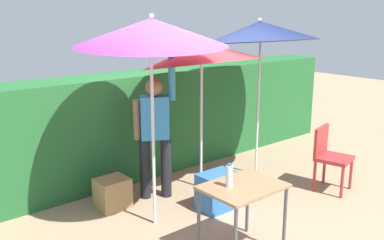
% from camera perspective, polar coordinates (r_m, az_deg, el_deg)
% --- Properties ---
extents(ground_plane, '(24.00, 24.00, 0.00)m').
position_cam_1_polar(ground_plane, '(5.59, 2.01, -11.59)').
color(ground_plane, '#9E8466').
extents(hedge_row, '(8.00, 0.70, 1.55)m').
position_cam_1_polar(hedge_row, '(6.56, -7.47, -0.58)').
color(hedge_row, '#23602D').
rests_on(hedge_row, ground_plane).
extents(umbrella_rainbow, '(1.67, 1.69, 2.39)m').
position_cam_1_polar(umbrella_rainbow, '(6.32, 8.98, 11.42)').
color(umbrella_rainbow, silver).
rests_on(umbrella_rainbow, ground_plane).
extents(umbrella_orange, '(1.59, 1.61, 2.15)m').
position_cam_1_polar(umbrella_orange, '(5.74, 1.12, 8.72)').
color(umbrella_orange, silver).
rests_on(umbrella_orange, ground_plane).
extents(umbrella_yellow, '(1.65, 1.65, 2.41)m').
position_cam_1_polar(umbrella_yellow, '(4.68, -5.39, 11.44)').
color(umbrella_yellow, silver).
rests_on(umbrella_yellow, ground_plane).
extents(person_vendor, '(0.52, 0.37, 1.88)m').
position_cam_1_polar(person_vendor, '(5.63, -4.93, -1.29)').
color(person_vendor, black).
rests_on(person_vendor, ground_plane).
extents(chair_plastic, '(0.53, 0.53, 0.89)m').
position_cam_1_polar(chair_plastic, '(6.27, 17.65, -4.33)').
color(chair_plastic, '#B72D2D').
rests_on(chair_plastic, ground_plane).
extents(cooler_box, '(0.49, 0.34, 0.47)m').
position_cam_1_polar(cooler_box, '(5.51, 3.39, -9.33)').
color(cooler_box, '#2D6BB7').
rests_on(cooler_box, ground_plane).
extents(crate_cardboard, '(0.39, 0.34, 0.39)m').
position_cam_1_polar(crate_cardboard, '(5.62, -10.44, -9.50)').
color(crate_cardboard, '#9E7A4C').
rests_on(crate_cardboard, ground_plane).
extents(folding_table, '(0.80, 0.60, 0.74)m').
position_cam_1_polar(folding_table, '(4.42, 6.72, -9.62)').
color(folding_table, '#4C4C51').
rests_on(folding_table, ground_plane).
extents(bottle_water, '(0.07, 0.07, 0.24)m').
position_cam_1_polar(bottle_water, '(4.30, 4.95, -7.34)').
color(bottle_water, silver).
rests_on(bottle_water, folding_table).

